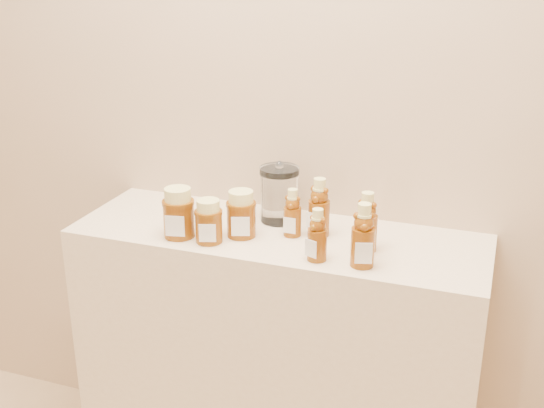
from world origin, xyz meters
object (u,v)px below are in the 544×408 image
at_px(bear_bottle_front_left, 317,231).
at_px(honey_jar_left, 179,213).
at_px(glass_canister, 279,192).
at_px(display_table, 277,365).
at_px(bear_bottle_back_left, 293,210).

relative_size(bear_bottle_front_left, honey_jar_left, 1.12).
distance_m(bear_bottle_front_left, glass_canister, 0.29).
xyz_separation_m(display_table, glass_canister, (-0.03, 0.09, 0.54)).
bearing_deg(bear_bottle_front_left, bear_bottle_back_left, 151.20).
relative_size(display_table, bear_bottle_front_left, 7.40).
height_order(display_table, bear_bottle_front_left, bear_bottle_front_left).
xyz_separation_m(bear_bottle_front_left, glass_canister, (-0.18, 0.23, 0.01)).
bearing_deg(bear_bottle_back_left, honey_jar_left, -159.05).
bearing_deg(honey_jar_left, bear_bottle_front_left, -14.83).
height_order(bear_bottle_front_left, honey_jar_left, bear_bottle_front_left).
height_order(display_table, glass_canister, glass_canister).
relative_size(display_table, honey_jar_left, 8.30).
distance_m(bear_bottle_back_left, bear_bottle_front_left, 0.17).
relative_size(bear_bottle_back_left, honey_jar_left, 1.09).
bearing_deg(honey_jar_left, bear_bottle_back_left, 8.46).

